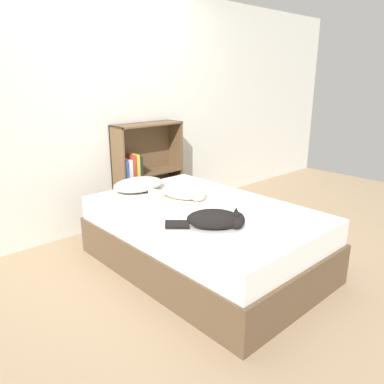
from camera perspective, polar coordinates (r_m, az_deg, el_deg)
The scene contains 7 objects.
ground_plane at distance 3.36m, azimuth 1.75°, elevation -11.09°, with size 8.00×8.00×0.00m, color #997F60.
wall_back at distance 4.11m, azimuth -12.33°, elevation 12.03°, with size 8.00×0.06×2.50m.
bed at distance 3.24m, azimuth 1.79°, elevation -6.92°, with size 1.28×1.98×0.54m.
pillow at distance 3.63m, azimuth -8.15°, elevation 1.15°, with size 0.51×0.37×0.12m.
cat_light at distance 3.32m, azimuth -1.10°, elevation -0.13°, with size 0.31×0.52×0.16m.
cat_dark at distance 2.68m, azimuth 3.54°, elevation -4.21°, with size 0.47×0.46×0.15m.
bookshelf at distance 4.27m, azimuth -7.28°, elevation 3.17°, with size 0.81×0.26×1.10m.
Camera 1 is at (-2.08, -2.11, 1.59)m, focal length 35.00 mm.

